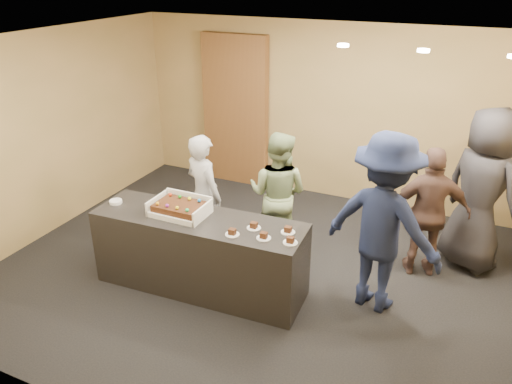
# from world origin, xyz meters

# --- Properties ---
(room) EXTENTS (6.04, 6.00, 2.70)m
(room) POSITION_xyz_m (0.00, 0.00, 1.35)
(room) COLOR black
(room) RESTS_ON ground
(serving_counter) EXTENTS (2.43, 0.81, 0.90)m
(serving_counter) POSITION_xyz_m (-0.40, -0.57, 0.45)
(serving_counter) COLOR black
(serving_counter) RESTS_ON floor
(storage_cabinet) EXTENTS (1.12, 0.15, 2.46)m
(storage_cabinet) POSITION_xyz_m (-1.44, 2.41, 1.23)
(storage_cabinet) COLOR brown
(storage_cabinet) RESTS_ON floor
(cake_box) EXTENTS (0.62, 0.43, 0.18)m
(cake_box) POSITION_xyz_m (-0.63, -0.54, 0.94)
(cake_box) COLOR white
(cake_box) RESTS_ON serving_counter
(sheet_cake) EXTENTS (0.52, 0.36, 0.11)m
(sheet_cake) POSITION_xyz_m (-0.63, -0.57, 1.00)
(sheet_cake) COLOR #3C180D
(sheet_cake) RESTS_ON cake_box
(plate_stack) EXTENTS (0.15, 0.15, 0.04)m
(plate_stack) POSITION_xyz_m (-1.46, -0.64, 0.92)
(plate_stack) COLOR white
(plate_stack) RESTS_ON serving_counter
(slice_a) EXTENTS (0.15, 0.15, 0.07)m
(slice_a) POSITION_xyz_m (0.11, -0.73, 0.92)
(slice_a) COLOR white
(slice_a) RESTS_ON serving_counter
(slice_b) EXTENTS (0.15, 0.15, 0.07)m
(slice_b) POSITION_xyz_m (0.25, -0.51, 0.92)
(slice_b) COLOR white
(slice_b) RESTS_ON serving_counter
(slice_c) EXTENTS (0.15, 0.15, 0.07)m
(slice_c) POSITION_xyz_m (0.43, -0.66, 0.92)
(slice_c) COLOR white
(slice_c) RESTS_ON serving_counter
(slice_d) EXTENTS (0.15, 0.15, 0.07)m
(slice_d) POSITION_xyz_m (0.61, -0.45, 0.92)
(slice_d) COLOR white
(slice_d) RESTS_ON serving_counter
(slice_e) EXTENTS (0.15, 0.15, 0.07)m
(slice_e) POSITION_xyz_m (0.71, -0.64, 0.92)
(slice_e) COLOR white
(slice_e) RESTS_ON serving_counter
(person_server_grey) EXTENTS (0.68, 0.57, 1.59)m
(person_server_grey) POSITION_xyz_m (-0.76, 0.18, 0.79)
(person_server_grey) COLOR #B1B1B6
(person_server_grey) RESTS_ON floor
(person_sage_man) EXTENTS (0.79, 0.61, 1.61)m
(person_sage_man) POSITION_xyz_m (0.08, 0.57, 0.81)
(person_sage_man) COLOR gray
(person_sage_man) RESTS_ON floor
(person_navy_man) EXTENTS (1.42, 1.02, 1.98)m
(person_navy_man) POSITION_xyz_m (1.50, -0.02, 0.99)
(person_navy_man) COLOR #151E3F
(person_navy_man) RESTS_ON floor
(person_brown_extra) EXTENTS (1.01, 0.67, 1.60)m
(person_brown_extra) POSITION_xyz_m (1.87, 0.83, 0.80)
(person_brown_extra) COLOR brown
(person_brown_extra) RESTS_ON floor
(person_dark_suit) EXTENTS (1.17, 1.10, 2.01)m
(person_dark_suit) POSITION_xyz_m (2.38, 1.27, 1.00)
(person_dark_suit) COLOR #252429
(person_dark_suit) RESTS_ON floor
(ceiling_spotlights) EXTENTS (1.72, 0.12, 0.03)m
(ceiling_spotlights) POSITION_xyz_m (1.60, 0.50, 2.67)
(ceiling_spotlights) COLOR #FFEAC6
(ceiling_spotlights) RESTS_ON ceiling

